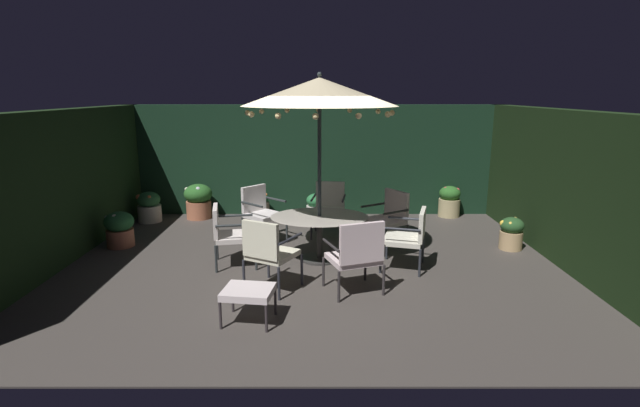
# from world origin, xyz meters

# --- Properties ---
(ground_plane) EXTENTS (7.96, 6.48, 0.02)m
(ground_plane) POSITION_xyz_m (0.00, 0.00, -0.01)
(ground_plane) COLOR #443E3A
(hedge_backdrop_rear) EXTENTS (7.96, 0.30, 2.30)m
(hedge_backdrop_rear) POSITION_xyz_m (0.00, 3.09, 1.15)
(hedge_backdrop_rear) COLOR black
(hedge_backdrop_rear) RESTS_ON ground_plane
(hedge_backdrop_left) EXTENTS (0.30, 6.48, 2.30)m
(hedge_backdrop_left) POSITION_xyz_m (-3.83, 0.00, 1.15)
(hedge_backdrop_left) COLOR black
(hedge_backdrop_left) RESTS_ON ground_plane
(hedge_backdrop_right) EXTENTS (0.30, 6.48, 2.30)m
(hedge_backdrop_right) POSITION_xyz_m (3.83, 0.00, 1.15)
(hedge_backdrop_right) COLOR black
(hedge_backdrop_right) RESTS_ON ground_plane
(patio_dining_table) EXTENTS (1.50, 1.20, 0.71)m
(patio_dining_table) POSITION_xyz_m (0.11, 0.08, 0.57)
(patio_dining_table) COLOR #32312F
(patio_dining_table) RESTS_ON ground_plane
(patio_umbrella) EXTENTS (2.29, 2.29, 2.83)m
(patio_umbrella) POSITION_xyz_m (0.11, 0.08, 2.55)
(patio_umbrella) COLOR #293235
(patio_umbrella) RESTS_ON ground_plane
(patio_chair_north) EXTENTS (0.74, 0.78, 0.89)m
(patio_chair_north) POSITION_xyz_m (1.43, -0.30, 0.52)
(patio_chair_north) COLOR #282B32
(patio_chair_north) RESTS_ON ground_plane
(patio_chair_northeast) EXTENTS (0.81, 0.82, 0.93)m
(patio_chair_northeast) POSITION_xyz_m (1.28, 0.81, 0.53)
(patio_chair_northeast) COLOR #2E322D
(patio_chair_northeast) RESTS_ON ground_plane
(patio_chair_east) EXTENTS (0.65, 0.69, 0.95)m
(patio_chair_east) POSITION_xyz_m (0.28, 1.45, 0.55)
(patio_chair_east) COLOR #2C2930
(patio_chair_east) RESTS_ON ground_plane
(patio_chair_southeast) EXTENTS (0.80, 0.80, 0.97)m
(patio_chair_southeast) POSITION_xyz_m (-0.91, 1.00, 0.58)
(patio_chair_southeast) COLOR #292F31
(patio_chair_southeast) RESTS_ON ground_plane
(patio_chair_south) EXTENTS (0.70, 0.69, 0.92)m
(patio_chair_south) POSITION_xyz_m (-1.25, -0.17, 0.53)
(patio_chair_south) COLOR #292E30
(patio_chair_south) RESTS_ON ground_plane
(patio_chair_southwest) EXTENTS (0.78, 0.79, 0.98)m
(patio_chair_southwest) POSITION_xyz_m (-0.55, -1.14, 0.57)
(patio_chair_southwest) COLOR #2A2B33
(patio_chair_southwest) RESTS_ON ground_plane
(patio_chair_west) EXTENTS (0.80, 0.76, 0.99)m
(patio_chair_west) POSITION_xyz_m (0.58, -1.22, 0.56)
(patio_chair_west) COLOR #2E2A2B
(patio_chair_west) RESTS_ON ground_plane
(ottoman_footrest) EXTENTS (0.61, 0.53, 0.40)m
(ottoman_footrest) POSITION_xyz_m (-0.69, -2.00, 0.35)
(ottoman_footrest) COLOR #312B2E
(ottoman_footrest) RESTS_ON ground_plane
(potted_plant_left_near) EXTENTS (0.44, 0.44, 0.64)m
(potted_plant_left_near) POSITION_xyz_m (2.82, 2.75, 0.33)
(potted_plant_left_near) COLOR tan
(potted_plant_left_near) RESTS_ON ground_plane
(potted_plant_back_right) EXTENTS (0.57, 0.57, 0.71)m
(potted_plant_back_right) POSITION_xyz_m (-2.39, 2.61, 0.38)
(potted_plant_back_right) COLOR #B06546
(potted_plant_back_right) RESTS_ON ground_plane
(potted_plant_front_corner) EXTENTS (0.33, 0.33, 0.52)m
(potted_plant_front_corner) POSITION_xyz_m (-1.10, 2.67, 0.26)
(potted_plant_front_corner) COLOR #7A6956
(potted_plant_front_corner) RESTS_ON ground_plane
(potted_plant_left_far) EXTENTS (0.48, 0.48, 0.60)m
(potted_plant_left_far) POSITION_xyz_m (-3.26, 0.74, 0.31)
(potted_plant_left_far) COLOR #A65F46
(potted_plant_left_far) RESTS_ON ground_plane
(potted_plant_back_center) EXTENTS (0.39, 0.38, 0.54)m
(potted_plant_back_center) POSITION_xyz_m (3.29, 0.60, 0.29)
(potted_plant_back_center) COLOR tan
(potted_plant_back_center) RESTS_ON ground_plane
(potted_plant_right_far) EXTENTS (0.40, 0.40, 0.55)m
(potted_plant_right_far) POSITION_xyz_m (0.04, 2.44, 0.28)
(potted_plant_right_far) COLOR beige
(potted_plant_right_far) RESTS_ON ground_plane
(potted_plant_right_near) EXTENTS (0.46, 0.46, 0.61)m
(potted_plant_right_near) POSITION_xyz_m (-3.31, 2.33, 0.31)
(potted_plant_right_near) COLOR beige
(potted_plant_right_near) RESTS_ON ground_plane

